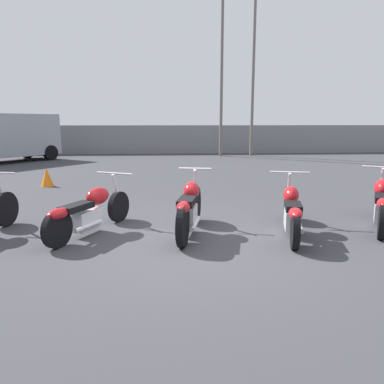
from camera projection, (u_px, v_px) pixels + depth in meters
The scene contains 10 objects.
ground_plane at pixel (195, 242), 5.75m from camera, with size 60.00×60.00×0.00m, color #38383D.
fence_back at pixel (175, 140), 20.99m from camera, with size 40.00×0.04×1.58m.
light_pole_left at pixel (222, 55), 18.79m from camera, with size 0.70×0.35×8.72m.
light_pole_right at pixel (254, 54), 19.00m from camera, with size 0.70×0.35×8.94m.
motorcycle_slot_1 at pixel (89, 211), 6.08m from camera, with size 1.17×1.97×0.93m.
motorcycle_slot_2 at pixel (190, 209), 6.07m from camera, with size 0.69×1.98×1.02m.
motorcycle_slot_3 at pixel (292, 211), 6.09m from camera, with size 0.85×2.13×0.94m.
motorcycle_slot_4 at pixel (382, 203), 6.48m from camera, with size 1.23×1.97×0.99m.
parked_van at pixel (3, 136), 16.55m from camera, with size 4.26×4.85×2.14m.
traffic_cone_near at pixel (47, 177), 10.59m from camera, with size 0.36×0.36×0.52m.
Camera 1 is at (-0.40, -5.49, 1.84)m, focal length 35.00 mm.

